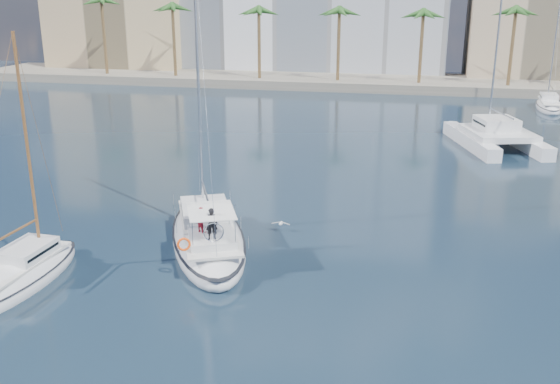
# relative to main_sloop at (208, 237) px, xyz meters

# --- Properties ---
(ground) EXTENTS (160.00, 160.00, 0.00)m
(ground) POSITION_rel_main_sloop_xyz_m (4.76, -0.33, -0.52)
(ground) COLOR black
(ground) RESTS_ON ground
(quay) EXTENTS (120.00, 14.00, 1.20)m
(quay) POSITION_rel_main_sloop_xyz_m (4.76, 60.67, 0.08)
(quay) COLOR gray
(quay) RESTS_ON ground
(building_tan_left) EXTENTS (22.00, 14.00, 22.00)m
(building_tan_left) POSITION_rel_main_sloop_xyz_m (-37.24, 68.67, 10.48)
(building_tan_left) COLOR tan
(building_tan_left) RESTS_ON ground
(building_beige) EXTENTS (20.00, 14.00, 20.00)m
(building_beige) POSITION_rel_main_sloop_xyz_m (26.76, 69.67, 9.48)
(building_beige) COLOR #C2AF8B
(building_beige) RESTS_ON ground
(palm_left) EXTENTS (3.60, 3.60, 12.30)m
(palm_left) POSITION_rel_main_sloop_xyz_m (-29.24, 56.67, 9.76)
(palm_left) COLOR brown
(palm_left) RESTS_ON ground
(palm_centre) EXTENTS (3.60, 3.60, 12.30)m
(palm_centre) POSITION_rel_main_sloop_xyz_m (4.76, 56.67, 9.76)
(palm_centre) COLOR brown
(palm_centre) RESTS_ON ground
(main_sloop) EXTENTS (7.99, 11.96, 17.02)m
(main_sloop) POSITION_rel_main_sloop_xyz_m (0.00, 0.00, 0.00)
(main_sloop) COLOR white
(main_sloop) RESTS_ON ground
(small_sloop) EXTENTS (2.89, 8.28, 11.76)m
(small_sloop) POSITION_rel_main_sloop_xyz_m (-6.89, -6.05, -0.10)
(small_sloop) COLOR white
(small_sloop) RESTS_ON ground
(catamaran) EXTENTS (8.34, 12.14, 16.24)m
(catamaran) POSITION_rel_main_sloop_xyz_m (16.91, 26.39, 0.60)
(catamaran) COLOR white
(catamaran) RESTS_ON ground
(seagull) EXTENTS (1.04, 0.44, 0.19)m
(seagull) POSITION_rel_main_sloop_xyz_m (3.25, 2.88, -0.02)
(seagull) COLOR silver
(seagull) RESTS_ON ground
(moored_yacht_a) EXTENTS (3.37, 9.52, 11.90)m
(moored_yacht_a) POSITION_rel_main_sloop_xyz_m (24.76, 46.67, -0.52)
(moored_yacht_a) COLOR white
(moored_yacht_a) RESTS_ON ground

